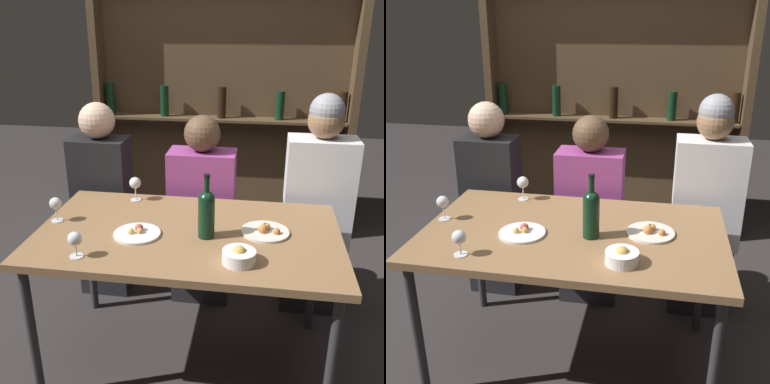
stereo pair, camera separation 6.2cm
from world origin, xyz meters
The scene contains 13 objects.
ground_plane centered at (0.00, 0.00, 0.00)m, with size 10.00×10.00×0.00m, color #332D2D.
dining_table centered at (0.00, 0.00, 0.70)m, with size 1.43×0.85×0.76m.
wine_rack_wall centered at (0.00, 1.70, 1.15)m, with size 2.05×0.21×2.29m.
wine_bottle centered at (0.09, -0.04, 0.89)m, with size 0.08×0.08×0.30m.
wine_glass_0 centered at (-0.35, 0.34, 0.86)m, with size 0.06×0.06×0.13m.
wine_glass_1 centered at (-0.43, -0.31, 0.84)m, with size 0.06×0.06×0.12m.
wine_glass_2 centered at (-0.66, 0.01, 0.85)m, with size 0.06×0.06×0.12m.
food_plate_0 centered at (0.36, 0.04, 0.77)m, with size 0.23×0.23×0.05m.
food_plate_1 centered at (-0.23, -0.07, 0.77)m, with size 0.22×0.22×0.04m.
snack_bowl centered at (0.26, -0.25, 0.79)m, with size 0.14×0.14×0.08m.
seated_person_left centered at (-0.64, 0.61, 0.60)m, with size 0.34×0.22×1.25m.
seated_person_center centered at (-0.02, 0.61, 0.56)m, with size 0.39×0.22×1.19m.
seated_person_right centered at (0.66, 0.61, 0.65)m, with size 0.38×0.22×1.33m.
Camera 2 is at (0.38, -1.88, 1.71)m, focal length 42.00 mm.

